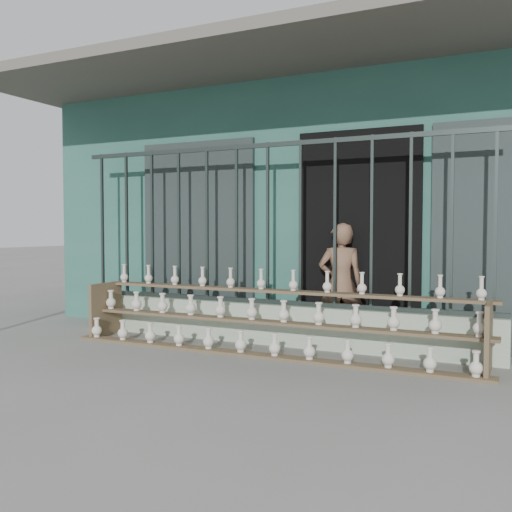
% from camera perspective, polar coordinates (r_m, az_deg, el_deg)
% --- Properties ---
extents(ground, '(60.00, 60.00, 0.00)m').
position_cam_1_polar(ground, '(5.37, -4.71, -11.19)').
color(ground, slate).
extents(workshop_building, '(7.40, 6.60, 3.21)m').
position_cam_1_polar(workshop_building, '(9.12, 8.87, 4.77)').
color(workshop_building, '#2B5B50').
rests_on(workshop_building, ground).
extents(parapet_wall, '(5.00, 0.20, 0.45)m').
position_cam_1_polar(parapet_wall, '(6.45, 1.16, -6.78)').
color(parapet_wall, '#ACBFA4').
rests_on(parapet_wall, ground).
extents(security_fence, '(5.00, 0.04, 1.80)m').
position_cam_1_polar(security_fence, '(6.36, 1.17, 3.25)').
color(security_fence, '#283330').
rests_on(security_fence, parapet_wall).
extents(shelf_rack, '(4.50, 0.68, 0.85)m').
position_cam_1_polar(shelf_rack, '(5.98, 1.09, -6.21)').
color(shelf_rack, brown).
rests_on(shelf_rack, ground).
extents(elderly_woman, '(0.58, 0.49, 1.36)m').
position_cam_1_polar(elderly_woman, '(6.42, 8.47, -2.77)').
color(elderly_woman, brown).
rests_on(elderly_woman, ground).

